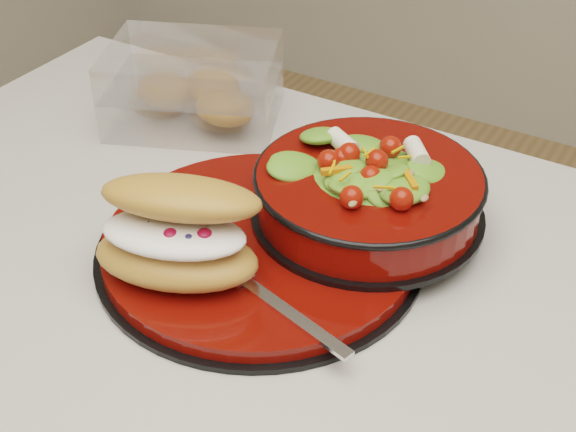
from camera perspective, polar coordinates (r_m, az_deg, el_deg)
The scene contains 5 objects.
dinner_plate at distance 0.78m, azimuth -2.01°, elevation -2.11°, with size 0.32×0.32×0.02m.
salad_bowl at distance 0.78m, azimuth 5.76°, elevation 2.21°, with size 0.23×0.23×0.10m.
croissant at distance 0.71m, azimuth -7.79°, elevation -1.18°, with size 0.17×0.14×0.09m.
fork at distance 0.70m, azimuth -0.99°, elevation -6.17°, with size 0.16×0.06×0.00m.
pastry_box at distance 0.99m, azimuth -6.65°, elevation 9.11°, with size 0.24×0.21×0.09m.
Camera 1 is at (0.20, -0.45, 1.39)m, focal length 50.00 mm.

